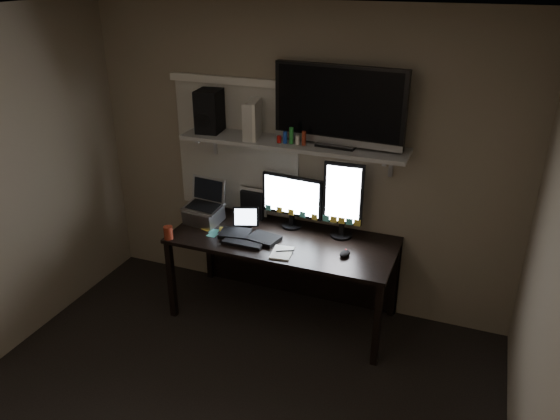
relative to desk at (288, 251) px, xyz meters
The scene contains 20 objects.
ceiling 2.49m from the desk, 90.00° to the right, with size 3.60×3.60×0.00m, color silver.
back_wall 0.74m from the desk, 90.00° to the left, with size 3.60×3.60×0.00m, color #7D6E59.
right_wall 2.47m from the desk, 40.70° to the right, with size 3.60×3.60×0.00m, color #7D6E59.
window_blinds 0.96m from the desk, 156.69° to the left, with size 1.10×0.02×1.10m, color beige.
desk is the anchor object (origin of this frame).
wall_shelf 0.91m from the desk, 90.00° to the left, with size 1.80×0.35×0.03m, color #9D9D99.
monitor_landscape 0.42m from the desk, 93.68° to the left, with size 0.53×0.06×0.46m, color black.
monitor_portrait 0.66m from the desk, 12.04° to the left, with size 0.32×0.06×0.63m, color black.
keyboard 0.38m from the desk, 141.16° to the right, with size 0.50×0.20×0.03m, color black.
mouse 0.61m from the desk, 22.08° to the right, with size 0.07×0.11×0.04m, color black.
notepad 0.40m from the desk, 77.25° to the right, with size 0.15×0.21×0.01m, color beige.
tablet 0.44m from the desk, behind, with size 0.22×0.09×0.19m, color black.
file_sorter 0.52m from the desk, 155.80° to the left, with size 0.21×0.09×0.26m, color black.
laptop 0.82m from the desk, behind, with size 0.32×0.26×0.36m, color #A6A6AA.
cup 0.99m from the desk, 152.23° to the right, with size 0.07×0.07×0.11m, color maroon.
sticky_notes 0.66m from the desk, 159.79° to the right, with size 0.32×0.24×0.00m, color yellow, non-canonical shape.
tv 1.28m from the desk, 15.70° to the left, with size 1.00×0.18×0.60m, color black.
game_console 1.12m from the desk, 169.32° to the left, with size 0.08×0.25×0.30m, color beige.
speaker 1.31m from the desk, behind, with size 0.19×0.23×0.34m, color black.
bottles 0.99m from the desk, 18.51° to the left, with size 0.20×0.05×0.13m, color #A50F0C, non-canonical shape.
Camera 1 is at (1.37, -2.19, 2.75)m, focal length 35.00 mm.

